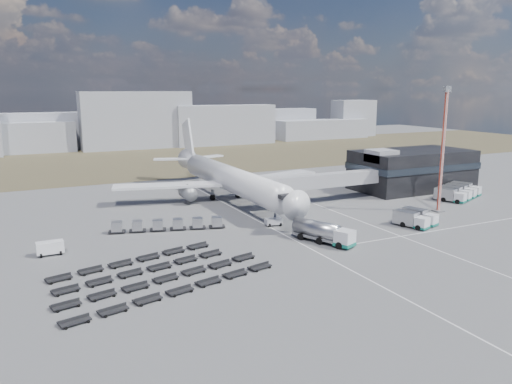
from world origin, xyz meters
name	(u,v)px	position (x,y,z in m)	size (l,w,h in m)	color
ground	(299,236)	(0.00, 0.00, 0.00)	(420.00, 420.00, 0.00)	#565659
grass_strip	(147,159)	(0.00, 110.00, 0.01)	(420.00, 90.00, 0.01)	#4A402C
lane_markings	(335,225)	(9.77, 3.00, 0.01)	(47.12, 110.00, 0.01)	silver
terminal	(412,169)	(47.77, 23.96, 5.25)	(30.40, 16.40, 11.00)	black
jet_bridge	(314,182)	(15.90, 20.42, 5.05)	(30.30, 3.80, 7.05)	#939399
airliner	(228,178)	(0.00, 32.38, 5.29)	(51.59, 64.53, 17.62)	white
skyline	(118,127)	(-2.44, 149.31, 9.20)	(290.36, 25.66, 24.41)	#9A9CA8
fuel_tanker	(323,232)	(1.68, -5.00, 1.80)	(6.91, 11.35, 3.60)	white
pushback_tug	(274,222)	(-0.85, 8.00, 0.71)	(3.13, 1.76, 1.42)	white
utility_van	(50,248)	(-40.12, 8.08, 1.09)	(4.03, 1.82, 2.17)	white
catering_truck	(257,183)	(11.76, 40.84, 1.50)	(3.62, 6.74, 2.94)	white
service_trucks_near	(415,218)	(23.33, -3.62, 1.46)	(7.30, 8.02, 2.68)	white
service_trucks_far	(458,192)	(49.79, 10.40, 1.50)	(14.06, 11.05, 2.75)	white
uld_row	(168,225)	(-19.81, 13.46, 1.14)	(20.69, 7.15, 1.90)	black
baggage_dollies	(154,275)	(-28.02, -8.33, 0.40)	(31.82, 22.05, 0.80)	black
floodlight_mast	(443,150)	(35.67, 2.69, 13.02)	(2.47, 2.01, 25.98)	red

